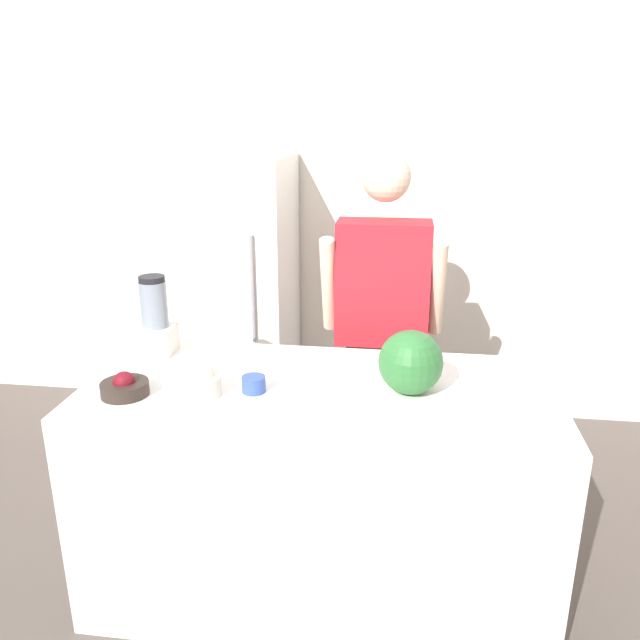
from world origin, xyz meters
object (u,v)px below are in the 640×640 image
(watermelon, at_px, (411,362))
(blender, at_px, (155,320))
(person, at_px, (381,329))
(refrigerator, at_px, (235,299))
(bowl_cream, at_px, (199,381))
(bowl_small_blue, at_px, (254,384))
(bowl_cherries, at_px, (125,387))

(watermelon, height_order, blender, blender)
(person, xyz_separation_m, blender, (-0.95, -0.50, 0.17))
(refrigerator, distance_m, blender, 1.12)
(bowl_cream, distance_m, bowl_small_blue, 0.20)
(watermelon, xyz_separation_m, bowl_cherries, (-1.04, -0.13, -0.10))
(bowl_cherries, bearing_deg, person, 45.63)
(bowl_cream, height_order, blender, blender)
(bowl_small_blue, bearing_deg, watermelon, 4.31)
(refrigerator, distance_m, bowl_cherries, 1.52)
(refrigerator, relative_size, watermelon, 7.12)
(bowl_cherries, distance_m, bowl_small_blue, 0.47)
(refrigerator, xyz_separation_m, watermelon, (1.04, -1.38, 0.21))
(refrigerator, relative_size, bowl_cherries, 9.57)
(watermelon, bearing_deg, refrigerator, 126.83)
(watermelon, bearing_deg, bowl_cherries, -172.63)
(refrigerator, xyz_separation_m, bowl_small_blue, (0.46, -1.43, 0.11))
(bowl_small_blue, relative_size, blender, 0.26)
(refrigerator, relative_size, person, 0.96)
(bowl_cream, distance_m, blender, 0.50)
(watermelon, xyz_separation_m, bowl_cream, (-0.77, -0.10, -0.08))
(watermelon, distance_m, bowl_cherries, 1.05)
(blender, bearing_deg, bowl_cherries, -84.43)
(bowl_cherries, relative_size, blender, 0.51)
(refrigerator, relative_size, bowl_cream, 10.16)
(bowl_cream, relative_size, bowl_small_blue, 1.85)
(bowl_small_blue, distance_m, blender, 0.62)
(watermelon, xyz_separation_m, blender, (-1.08, 0.29, 0.02))
(person, bearing_deg, bowl_cream, -125.62)
(blender, bearing_deg, refrigerator, 87.62)
(watermelon, bearing_deg, bowl_small_blue, -175.69)
(bowl_cream, bearing_deg, refrigerator, 100.22)
(bowl_cherries, height_order, bowl_small_blue, bowl_cherries)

